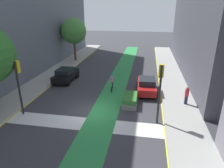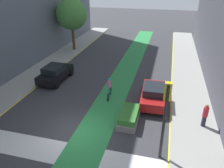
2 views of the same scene
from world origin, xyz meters
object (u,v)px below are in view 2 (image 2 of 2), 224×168
cyclist_in_lane (109,88)px  median_planter (129,117)px  car_red_right_far (154,94)px  traffic_signal_near_right (166,108)px  car_black_left_far (55,73)px  pedestrian_sidewalk_right_a (205,115)px  street_tree_far (72,14)px

cyclist_in_lane → median_planter: 3.60m
car_red_right_far → median_planter: 3.31m
traffic_signal_near_right → car_black_left_far: traffic_signal_near_right is taller
car_black_left_far → pedestrian_sidewalk_right_a: (12.96, -4.20, 0.18)m
pedestrian_sidewalk_right_a → street_tree_far: bearing=138.1°
car_black_left_far → median_planter: size_ratio=1.65×
pedestrian_sidewalk_right_a → street_tree_far: street_tree_far is taller
cyclist_in_lane → pedestrian_sidewalk_right_a: (7.07, -2.20, 0.01)m
traffic_signal_near_right → pedestrian_sidewalk_right_a: bearing=51.9°
car_black_left_far → median_planter: car_black_left_far is taller
traffic_signal_near_right → car_red_right_far: 6.23m
street_tree_far → traffic_signal_near_right: bearing=-53.5°
pedestrian_sidewalk_right_a → traffic_signal_near_right: bearing=-128.1°
car_black_left_far → cyclist_in_lane: cyclist_in_lane is taller
car_red_right_far → pedestrian_sidewalk_right_a: pedestrian_sidewalk_right_a is taller
traffic_signal_near_right → car_black_left_far: (-10.36, 7.51, -2.37)m
car_black_left_far → car_red_right_far: same height
traffic_signal_near_right → cyclist_in_lane: (-4.47, 5.51, -2.20)m
car_red_right_far → cyclist_in_lane: bearing=-177.2°
street_tree_far → median_planter: size_ratio=2.54×
car_black_left_far → pedestrian_sidewalk_right_a: pedestrian_sidewalk_right_a is taller
cyclist_in_lane → street_tree_far: (-8.02, 11.35, 3.76)m
car_red_right_far → median_planter: size_ratio=1.65×
cyclist_in_lane → pedestrian_sidewalk_right_a: 7.40m
traffic_signal_near_right → pedestrian_sidewalk_right_a: (2.60, 3.31, -2.19)m
traffic_signal_near_right → median_planter: traffic_signal_near_right is taller
car_red_right_far → cyclist_in_lane: (-3.56, -0.17, 0.17)m
car_black_left_far → street_tree_far: 10.36m
cyclist_in_lane → car_red_right_far: bearing=2.8°
median_planter → street_tree_far: bearing=125.8°
car_black_left_far → car_red_right_far: size_ratio=1.00×
car_black_left_far → street_tree_far: (-2.13, 9.35, 3.93)m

